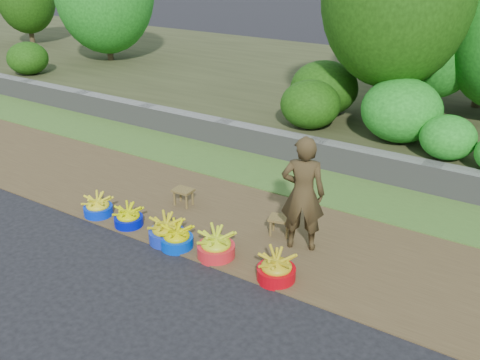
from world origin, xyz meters
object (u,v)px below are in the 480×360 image
Objects in this scene: basin_b at (128,217)px; basin_c at (166,231)px; basin_d at (177,238)px; stool_right at (280,221)px; basin_f at (276,269)px; basin_a at (98,207)px; vendor_woman at (303,194)px; stool_left at (183,193)px; basin_e at (216,246)px.

basin_b is 0.86× the size of basin_c.
basin_d reaches higher than stool_right.
basin_b is 2.68m from basin_f.
basin_d is at bearing -134.79° from stool_right.
basin_a reaches higher than stool_right.
basin_f is at bearing -0.13° from basin_a.
basin_a is 0.27× the size of vendor_woman.
stool_left is 2.37m from vendor_woman.
basin_f is at bearing 2.45° from basin_d.
stool_left is (-0.52, 1.06, 0.08)m from basin_c.
basin_e reaches higher than stool_left.
basin_a is 0.97× the size of basin_d.
basin_c is 1.87m from basin_f.
stool_left is at bearing 47.17° from basin_a.
stool_right is at bearing 116.39° from basin_f.
basin_b is at bearing 179.59° from basin_f.
basin_e reaches higher than basin_c.
basin_c reaches higher than basin_d.
basin_b is at bearing -2.13° from vendor_woman.
basin_d is 1.24× the size of stool_right.
basin_c is 0.31× the size of vendor_woman.
basin_e reaches higher than basin_b.
basin_a is at bearing -179.47° from basin_e.
basin_b reaches higher than stool_left.
vendor_woman reaches higher than basin_c.
stool_left is at bearing 143.94° from basin_e.
basin_d is 0.93× the size of basin_f.
basin_b is (0.67, 0.01, -0.01)m from basin_a.
basin_e is at bearing 0.36° from basin_b.
basin_a is 3.01m from stool_right.
vendor_woman is (0.42, -0.14, 0.62)m from stool_right.
basin_e is (2.35, 0.02, 0.02)m from basin_a.
basin_f is at bearing -1.70° from basin_e.
stool_right is at bearing 64.98° from basin_e.
basin_a is 1.03× the size of basin_b.
basin_c is 1.73m from stool_right.
stool_right is at bearing 25.53° from basin_b.
basin_c is 0.97× the size of basin_e.
basin_e is 1.40× the size of stool_right.
vendor_woman is at bearing 96.43° from basin_f.
basin_a reaches higher than stool_left.
vendor_woman is (3.24, 0.90, 0.72)m from basin_a.
basin_a is 3.44m from vendor_woman.
basin_f reaches higher than basin_b.
basin_f is (1.00, -0.03, -0.01)m from basin_e.
basin_d is 1.95m from vendor_woman.
basin_c is at bearing -141.51° from stool_right.
basin_a is 2.35m from basin_e.
basin_b is 1.17× the size of stool_right.
vendor_woman is at bearing 15.53° from basin_a.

